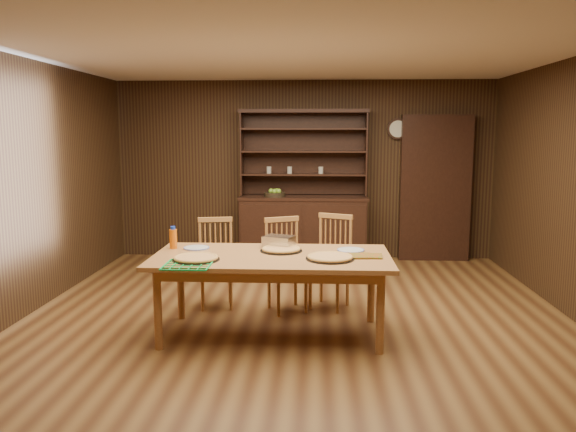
# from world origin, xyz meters

# --- Properties ---
(floor) EXTENTS (6.00, 6.00, 0.00)m
(floor) POSITION_xyz_m (0.00, 0.00, 0.00)
(floor) COLOR brown
(floor) RESTS_ON ground
(room_shell) EXTENTS (6.00, 6.00, 6.00)m
(room_shell) POSITION_xyz_m (0.00, 0.00, 1.58)
(room_shell) COLOR white
(room_shell) RESTS_ON floor
(china_hutch) EXTENTS (1.84, 0.52, 2.17)m
(china_hutch) POSITION_xyz_m (-0.00, 2.75, 0.60)
(china_hutch) COLOR black
(china_hutch) RESTS_ON floor
(doorway) EXTENTS (1.00, 0.18, 2.10)m
(doorway) POSITION_xyz_m (1.90, 2.90, 1.05)
(doorway) COLOR black
(doorway) RESTS_ON floor
(wall_clock) EXTENTS (0.30, 0.05, 0.30)m
(wall_clock) POSITION_xyz_m (1.35, 2.96, 1.90)
(wall_clock) COLOR black
(wall_clock) RESTS_ON room_shell
(dining_table) EXTENTS (2.15, 1.07, 0.75)m
(dining_table) POSITION_xyz_m (-0.21, -0.32, 0.68)
(dining_table) COLOR #AA703B
(dining_table) RESTS_ON floor
(chair_left) EXTENTS (0.45, 0.44, 0.95)m
(chair_left) POSITION_xyz_m (-0.88, 0.55, 0.50)
(chair_left) COLOR #BB7340
(chair_left) RESTS_ON floor
(chair_center) EXTENTS (0.52, 0.51, 0.97)m
(chair_center) POSITION_xyz_m (-0.13, 0.46, 0.51)
(chair_center) COLOR #BB7340
(chair_center) RESTS_ON floor
(chair_right) EXTENTS (0.53, 0.52, 0.99)m
(chair_right) POSITION_xyz_m (0.36, 0.59, 0.52)
(chair_right) COLOR #BB7340
(chair_right) RESTS_ON floor
(pizza_left) EXTENTS (0.41, 0.41, 0.04)m
(pizza_left) POSITION_xyz_m (-0.85, -0.55, 0.77)
(pizza_left) COLOR black
(pizza_left) RESTS_ON dining_table
(pizza_right) EXTENTS (0.42, 0.42, 0.04)m
(pizza_right) POSITION_xyz_m (0.32, -0.46, 0.77)
(pizza_right) COLOR black
(pizza_right) RESTS_ON dining_table
(pizza_center) EXTENTS (0.39, 0.39, 0.04)m
(pizza_center) POSITION_xyz_m (-0.13, -0.14, 0.77)
(pizza_center) COLOR black
(pizza_center) RESTS_ON dining_table
(cooling_rack) EXTENTS (0.46, 0.46, 0.02)m
(cooling_rack) POSITION_xyz_m (-0.88, -0.75, 0.76)
(cooling_rack) COLOR green
(cooling_rack) RESTS_ON dining_table
(plate_left) EXTENTS (0.25, 0.25, 0.02)m
(plate_left) POSITION_xyz_m (-0.95, -0.07, 0.76)
(plate_left) COLOR beige
(plate_left) RESTS_ON dining_table
(plate_right) EXTENTS (0.26, 0.26, 0.02)m
(plate_right) POSITION_xyz_m (0.52, -0.10, 0.76)
(plate_right) COLOR beige
(plate_right) RESTS_ON dining_table
(foil_dish) EXTENTS (0.33, 0.28, 0.11)m
(foil_dish) POSITION_xyz_m (-0.17, 0.04, 0.81)
(foil_dish) COLOR silver
(foil_dish) RESTS_ON dining_table
(juice_bottle) EXTENTS (0.07, 0.07, 0.22)m
(juice_bottle) POSITION_xyz_m (-1.17, -0.07, 0.85)
(juice_bottle) COLOR #DC600B
(juice_bottle) RESTS_ON dining_table
(pot_holder_a) EXTENTS (0.22, 0.22, 0.02)m
(pot_holder_a) POSITION_xyz_m (0.68, -0.34, 0.76)
(pot_holder_a) COLOR #B12614
(pot_holder_a) RESTS_ON dining_table
(pot_holder_b) EXTENTS (0.23, 0.23, 0.02)m
(pot_holder_b) POSITION_xyz_m (0.58, -0.34, 0.76)
(pot_holder_b) COLOR #B12614
(pot_holder_b) RESTS_ON dining_table
(fruit_bowl) EXTENTS (0.31, 0.31, 0.12)m
(fruit_bowl) POSITION_xyz_m (-0.41, 2.69, 0.98)
(fruit_bowl) COLOR black
(fruit_bowl) RESTS_ON china_hutch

